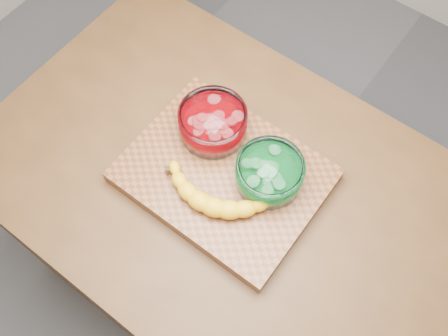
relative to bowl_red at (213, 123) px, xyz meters
The scene contains 6 objects.
ground 0.98m from the bowl_red, 39.98° to the right, with size 3.50×3.50×0.00m, color #5D5E62.
counter 0.54m from the bowl_red, 39.98° to the right, with size 1.20×0.80×0.90m, color #4D3017.
cutting_board 0.13m from the bowl_red, 39.98° to the right, with size 0.45×0.35×0.04m, color brown.
bowl_red is the anchor object (origin of this frame).
bowl_green 0.18m from the bowl_red, ahead, with size 0.15×0.15×0.07m.
banana 0.16m from the bowl_red, 48.08° to the right, with size 0.29×0.17×0.04m, color yellow, non-canonical shape.
Camera 1 is at (0.31, -0.41, 1.98)m, focal length 40.00 mm.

